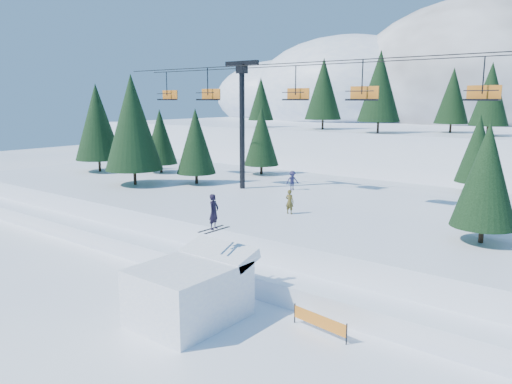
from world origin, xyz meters
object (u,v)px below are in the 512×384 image
Objects in this scene: banner_near at (319,321)px; banner_far at (401,324)px; chairlift at (355,106)px; jump_kicker at (191,290)px.

banner_near is 1.01× the size of banner_far.
banner_far is at bearing -54.60° from chairlift.
chairlift is 17.51m from banner_far.
chairlift is 16.47× the size of banner_far.
chairlift is at bearing 125.40° from banner_far.
jump_kicker is 9.16m from banner_far.
chairlift reaches higher than jump_kicker.
chairlift is (-0.69, 16.57, 7.93)m from jump_kicker.
banner_near is at bearing -146.49° from banner_far.
jump_kicker is 1.96× the size of banner_near.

